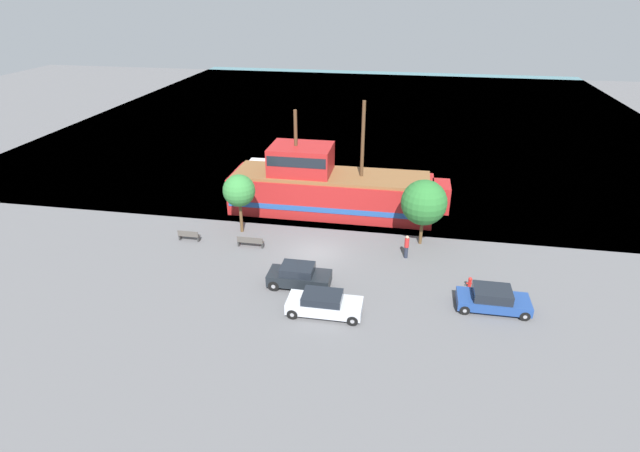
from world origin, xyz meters
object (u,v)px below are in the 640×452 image
object	(u,v)px
parked_car_curb_rear	(493,299)
bench_promenade_west	(250,242)
pedestrian_walking_near	(407,247)
parked_car_curb_mid	(299,276)
fire_hydrant	(470,282)
pirate_ship	(328,188)
moored_boat_dockside	(264,171)
bench_promenade_east	(189,235)
parked_car_curb_front	(324,304)

from	to	relation	value
parked_car_curb_rear	bench_promenade_west	xyz separation A→B (m)	(-16.57, 4.93, -0.23)
pedestrian_walking_near	parked_car_curb_rear	bearing A→B (deg)	-45.80
parked_car_curb_mid	fire_hydrant	world-z (taller)	parked_car_curb_mid
bench_promenade_west	pedestrian_walking_near	world-z (taller)	pedestrian_walking_near
pirate_ship	moored_boat_dockside	bearing A→B (deg)	138.04
bench_promenade_east	bench_promenade_west	xyz separation A→B (m)	(4.89, -0.16, 0.01)
fire_hydrant	parked_car_curb_front	bearing A→B (deg)	-153.15
parked_car_curb_front	parked_car_curb_mid	world-z (taller)	parked_car_curb_mid
bench_promenade_east	parked_car_curb_mid	bearing A→B (deg)	-26.21
pedestrian_walking_near	pirate_ship	bearing A→B (deg)	133.75
parked_car_curb_front	pedestrian_walking_near	distance (m)	8.92
bench_promenade_east	pedestrian_walking_near	size ratio (longest dim) A/B	0.93
moored_boat_dockside	parked_car_curb_front	world-z (taller)	moored_boat_dockside
parked_car_curb_front	bench_promenade_west	world-z (taller)	parked_car_curb_front
pirate_ship	pedestrian_walking_near	size ratio (longest dim) A/B	10.43
bench_promenade_east	bench_promenade_west	size ratio (longest dim) A/B	0.83
parked_car_curb_rear	pirate_ship	bearing A→B (deg)	133.94
bench_promenade_west	parked_car_curb_front	bearing A→B (deg)	-46.82
parked_car_curb_rear	pedestrian_walking_near	bearing A→B (deg)	134.20
pirate_ship	parked_car_curb_front	size ratio (longest dim) A/B	4.11
parked_car_curb_mid	bench_promenade_east	xyz separation A→B (m)	(-9.57, 4.71, -0.32)
pirate_ship	bench_promenade_west	xyz separation A→B (m)	(-4.60, -7.50, -1.65)
pirate_ship	parked_car_curb_rear	distance (m)	17.31
bench_promenade_east	fire_hydrant	bearing A→B (deg)	-8.27
parked_car_curb_front	bench_promenade_east	world-z (taller)	parked_car_curb_front
parked_car_curb_front	fire_hydrant	bearing A→B (deg)	26.85
pirate_ship	parked_car_curb_front	xyz separation A→B (m)	(2.16, -14.70, -1.40)
pirate_ship	parked_car_curb_mid	size ratio (longest dim) A/B	4.54
parked_car_curb_rear	bench_promenade_east	xyz separation A→B (m)	(-21.47, 5.09, -0.25)
fire_hydrant	bench_promenade_east	xyz separation A→B (m)	(-20.36, 2.96, 0.02)
fire_hydrant	bench_promenade_west	bearing A→B (deg)	169.75
moored_boat_dockside	bench_promenade_west	size ratio (longest dim) A/B	2.87
parked_car_curb_mid	fire_hydrant	bearing A→B (deg)	9.21
bench_promenade_east	bench_promenade_west	distance (m)	4.90
parked_car_curb_mid	parked_car_curb_rear	size ratio (longest dim) A/B	0.95
bench_promenade_west	pedestrian_walking_near	size ratio (longest dim) A/B	1.12
moored_boat_dockside	parked_car_curb_front	distance (m)	23.75
bench_promenade_east	bench_promenade_west	bearing A→B (deg)	-1.89
moored_boat_dockside	bench_promenade_west	distance (m)	14.74
moored_boat_dockside	fire_hydrant	bearing A→B (deg)	-42.85
parked_car_curb_front	fire_hydrant	xyz separation A→B (m)	(8.71, 4.41, -0.28)
moored_boat_dockside	parked_car_curb_rear	xyz separation A→B (m)	(19.66, -19.34, 0.02)
moored_boat_dockside	bench_promenade_east	distance (m)	14.37
parked_car_curb_front	bench_promenade_east	size ratio (longest dim) A/B	2.73
fire_hydrant	pedestrian_walking_near	xyz separation A→B (m)	(-4.11, 3.24, 0.47)
bench_promenade_west	parked_car_curb_mid	bearing A→B (deg)	-44.22
parked_car_curb_rear	fire_hydrant	size ratio (longest dim) A/B	5.52
parked_car_curb_front	bench_promenade_west	distance (m)	9.88
parked_car_curb_rear	bench_promenade_west	distance (m)	17.29
fire_hydrant	pedestrian_walking_near	size ratio (longest dim) A/B	0.44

